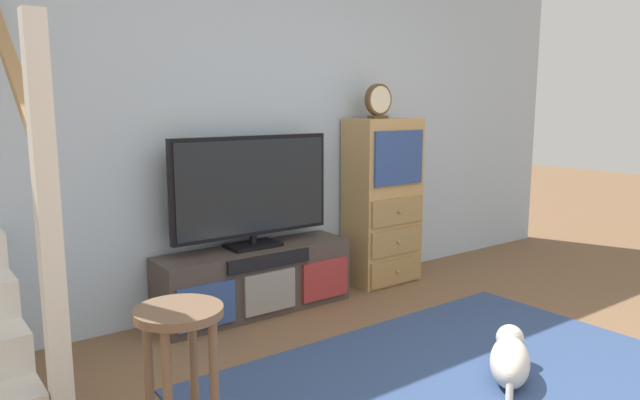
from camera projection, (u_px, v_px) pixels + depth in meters
name	position (u px, v px, depth m)	size (l,w,h in m)	color
back_wall	(270.00, 114.00, 4.23)	(6.40, 0.12, 2.70)	#A8BCD1
area_rug	(467.00, 386.00, 2.98)	(2.60, 1.80, 0.01)	navy
media_console	(256.00, 280.00, 4.03)	(1.38, 0.38, 0.46)	#423833
television	(252.00, 189.00, 3.94)	(1.17, 0.22, 0.76)	black
side_cabinet	(383.00, 202.00, 4.67)	(0.58, 0.38, 1.31)	tan
desk_clock	(378.00, 101.00, 4.48)	(0.24, 0.08, 0.26)	#4C3823
bar_stool_near	(180.00, 349.00, 2.25)	(0.34, 0.34, 0.66)	brown
dog	(510.00, 358.00, 3.05)	(0.48, 0.42, 0.23)	beige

